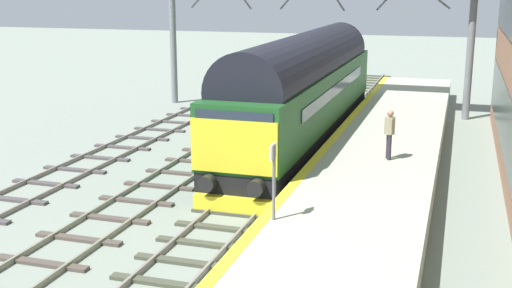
% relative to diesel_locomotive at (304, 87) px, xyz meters
% --- Properties ---
extents(ground_plane, '(140.00, 140.00, 0.00)m').
position_rel_diesel_locomotive_xyz_m(ground_plane, '(-0.00, -7.15, -2.48)').
color(ground_plane, gray).
rests_on(ground_plane, ground).
extents(track_main, '(2.50, 60.00, 0.15)m').
position_rel_diesel_locomotive_xyz_m(track_main, '(-0.00, -7.15, -2.43)').
color(track_main, gray).
rests_on(track_main, ground).
extents(track_adjacent_west, '(2.50, 60.00, 0.15)m').
position_rel_diesel_locomotive_xyz_m(track_adjacent_west, '(-3.23, -7.15, -2.42)').
color(track_adjacent_west, gray).
rests_on(track_adjacent_west, ground).
extents(track_adjacent_far_west, '(2.50, 60.00, 0.15)m').
position_rel_diesel_locomotive_xyz_m(track_adjacent_far_west, '(-7.02, -7.15, -2.42)').
color(track_adjacent_far_west, gray).
rests_on(track_adjacent_far_west, ground).
extents(station_platform, '(4.00, 44.00, 1.01)m').
position_rel_diesel_locomotive_xyz_m(station_platform, '(3.60, -7.15, -1.98)').
color(station_platform, '#A9B29A').
rests_on(station_platform, ground).
extents(diesel_locomotive, '(2.74, 17.97, 4.68)m').
position_rel_diesel_locomotive_xyz_m(diesel_locomotive, '(0.00, 0.00, 0.00)').
color(diesel_locomotive, black).
rests_on(diesel_locomotive, ground).
extents(platform_number_sign, '(0.10, 0.44, 1.88)m').
position_rel_diesel_locomotive_xyz_m(platform_number_sign, '(1.99, -11.54, -0.22)').
color(platform_number_sign, slate).
rests_on(platform_number_sign, station_platform).
extents(waiting_passenger, '(0.43, 0.49, 1.64)m').
position_rel_diesel_locomotive_xyz_m(waiting_passenger, '(4.04, -4.94, -0.49)').
color(waiting_passenger, '#302834').
rests_on(waiting_passenger, station_platform).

